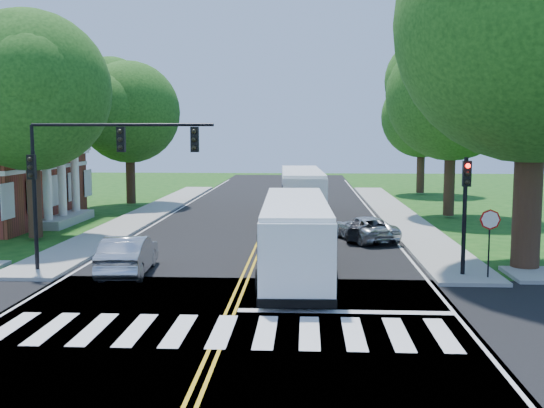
# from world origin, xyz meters

# --- Properties ---
(ground) EXTENTS (140.00, 140.00, 0.00)m
(ground) POSITION_xyz_m (0.00, 0.00, 0.00)
(ground) COLOR #104211
(ground) RESTS_ON ground
(road) EXTENTS (14.00, 96.00, 0.01)m
(road) POSITION_xyz_m (0.00, 18.00, 0.01)
(road) COLOR black
(road) RESTS_ON ground
(cross_road) EXTENTS (60.00, 12.00, 0.01)m
(cross_road) POSITION_xyz_m (0.00, 0.00, 0.01)
(cross_road) COLOR black
(cross_road) RESTS_ON ground
(center_line) EXTENTS (0.36, 70.00, 0.01)m
(center_line) POSITION_xyz_m (0.00, 22.00, 0.01)
(center_line) COLOR gold
(center_line) RESTS_ON road
(edge_line_w) EXTENTS (0.12, 70.00, 0.01)m
(edge_line_w) POSITION_xyz_m (-6.80, 22.00, 0.01)
(edge_line_w) COLOR silver
(edge_line_w) RESTS_ON road
(edge_line_e) EXTENTS (0.12, 70.00, 0.01)m
(edge_line_e) POSITION_xyz_m (6.80, 22.00, 0.01)
(edge_line_e) COLOR silver
(edge_line_e) RESTS_ON road
(crosswalk) EXTENTS (12.60, 3.00, 0.01)m
(crosswalk) POSITION_xyz_m (0.00, -0.50, 0.02)
(crosswalk) COLOR silver
(crosswalk) RESTS_ON road
(stop_bar) EXTENTS (6.60, 0.40, 0.01)m
(stop_bar) POSITION_xyz_m (3.50, 1.60, 0.02)
(stop_bar) COLOR silver
(stop_bar) RESTS_ON road
(sidewalk_nw) EXTENTS (2.60, 40.00, 0.15)m
(sidewalk_nw) POSITION_xyz_m (-8.30, 25.00, 0.07)
(sidewalk_nw) COLOR gray
(sidewalk_nw) RESTS_ON ground
(sidewalk_ne) EXTENTS (2.60, 40.00, 0.15)m
(sidewalk_ne) POSITION_xyz_m (8.30, 25.00, 0.07)
(sidewalk_ne) COLOR gray
(sidewalk_ne) RESTS_ON ground
(tree_ne_big) EXTENTS (10.80, 10.80, 14.91)m
(tree_ne_big) POSITION_xyz_m (11.00, 8.00, 9.62)
(tree_ne_big) COLOR black
(tree_ne_big) RESTS_ON ground
(tree_west_near) EXTENTS (8.00, 8.00, 11.40)m
(tree_west_near) POSITION_xyz_m (-11.50, 14.00, 7.53)
(tree_west_near) COLOR black
(tree_west_near) RESTS_ON ground
(tree_west_far) EXTENTS (7.60, 7.60, 10.67)m
(tree_west_far) POSITION_xyz_m (-11.00, 30.00, 7.00)
(tree_west_far) COLOR black
(tree_west_far) RESTS_ON ground
(tree_east_mid) EXTENTS (8.40, 8.40, 11.93)m
(tree_east_mid) POSITION_xyz_m (11.50, 24.00, 7.86)
(tree_east_mid) COLOR black
(tree_east_mid) RESTS_ON ground
(tree_east_far) EXTENTS (7.20, 7.20, 10.34)m
(tree_east_far) POSITION_xyz_m (12.50, 40.00, 6.86)
(tree_east_far) COLOR black
(tree_east_far) RESTS_ON ground
(signal_nw) EXTENTS (7.15, 0.46, 5.66)m
(signal_nw) POSITION_xyz_m (-5.86, 6.43, 4.38)
(signal_nw) COLOR black
(signal_nw) RESTS_ON ground
(signal_ne) EXTENTS (0.30, 0.46, 4.40)m
(signal_ne) POSITION_xyz_m (8.20, 6.44, 2.96)
(signal_ne) COLOR black
(signal_ne) RESTS_ON ground
(stop_sign) EXTENTS (0.76, 0.08, 2.53)m
(stop_sign) POSITION_xyz_m (9.00, 5.98, 2.03)
(stop_sign) COLOR black
(stop_sign) RESTS_ON ground
(bus_lead) EXTENTS (2.93, 11.22, 2.88)m
(bus_lead) POSITION_xyz_m (1.88, 6.86, 1.53)
(bus_lead) COLOR white
(bus_lead) RESTS_ON road
(bus_follow) EXTENTS (3.24, 11.93, 3.06)m
(bus_follow) POSITION_xyz_m (2.00, 23.91, 1.63)
(bus_follow) COLOR white
(bus_follow) RESTS_ON road
(hatchback) EXTENTS (1.95, 4.70, 1.51)m
(hatchback) POSITION_xyz_m (-4.56, 6.41, 0.77)
(hatchback) COLOR #AAABB1
(hatchback) RESTS_ON road
(suv) EXTENTS (3.52, 4.92, 1.24)m
(suv) POSITION_xyz_m (5.25, 14.68, 0.63)
(suv) COLOR #B9BCC1
(suv) RESTS_ON road
(dark_sedan) EXTENTS (2.53, 4.20, 1.14)m
(dark_sedan) POSITION_xyz_m (5.34, 14.87, 0.58)
(dark_sedan) COLOR black
(dark_sedan) RESTS_ON road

